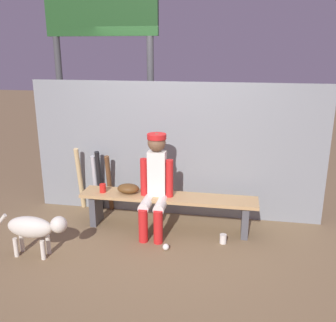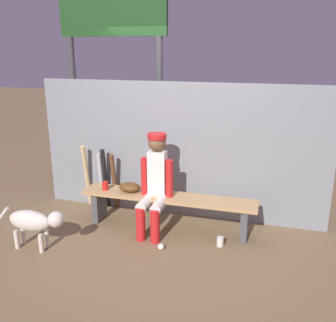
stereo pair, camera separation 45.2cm
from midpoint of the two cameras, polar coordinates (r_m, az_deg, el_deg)
name	(u,v)px [view 1 (the left image)]	position (r m, az deg, el deg)	size (l,w,h in m)	color
ground_plane	(168,228)	(4.85, -2.71, -10.24)	(30.00, 30.00, 0.00)	brown
chainlink_fence	(174,151)	(4.97, -1.61, 1.56)	(3.88, 0.03, 1.80)	gray
dugout_bench	(168,203)	(4.71, -2.77, -6.51)	(2.20, 0.36, 0.45)	tan
player_seated	(155,182)	(4.53, -4.81, -3.19)	(0.41, 0.55, 1.23)	silver
baseball_glove	(128,189)	(4.78, -8.76, -4.21)	(0.28, 0.20, 0.12)	#593819
bat_wood_dark	(109,183)	(5.26, -11.36, -3.41)	(0.06, 0.06, 0.84)	brown
bat_aluminum_black	(99,181)	(5.31, -12.81, -3.03)	(0.06, 0.06, 0.89)	black
bat_aluminum_silver	(95,183)	(5.35, -13.36, -3.35)	(0.06, 0.06, 0.80)	#B7B7BC
bat_wood_natural	(80,179)	(5.43, -15.57, -2.65)	(0.06, 0.06, 0.92)	tan
baseball	(166,247)	(4.37, -3.37, -12.98)	(0.07, 0.07, 0.07)	white
cup_on_ground	(223,239)	(4.51, 5.49, -11.75)	(0.08, 0.08, 0.11)	silver
cup_on_bench	(103,188)	(4.87, -12.52, -4.09)	(0.08, 0.08, 0.11)	red
scoreboard	(105,28)	(5.77, -11.90, 19.12)	(1.93, 0.27, 3.59)	#3F3F42
dog	(35,228)	(4.44, -22.40, -9.43)	(0.84, 0.20, 0.49)	beige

